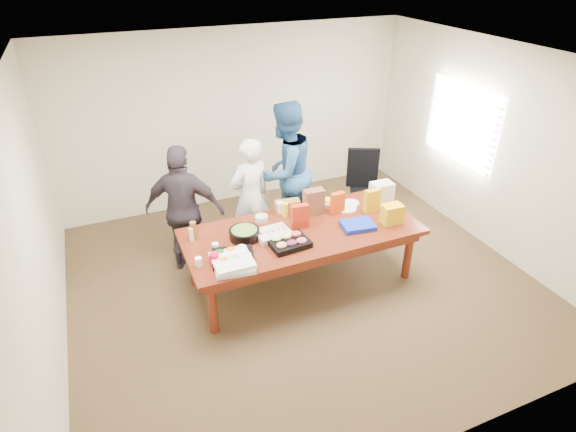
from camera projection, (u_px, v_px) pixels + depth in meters
name	position (u px, v px, depth m)	size (l,w,h in m)	color
floor	(301.00, 281.00, 5.96)	(5.50, 5.00, 0.02)	#47301E
ceiling	(305.00, 60.00, 4.60)	(5.50, 5.00, 0.02)	white
wall_back	(236.00, 118.00, 7.27)	(5.50, 0.04, 2.70)	beige
wall_front	(451.00, 331.00, 3.29)	(5.50, 0.04, 2.70)	beige
wall_left	(33.00, 236.00, 4.35)	(0.04, 5.00, 2.70)	beige
wall_right	(492.00, 148.00, 6.21)	(0.04, 5.00, 2.70)	beige
window_panel	(461.00, 124.00, 6.60)	(0.03, 1.40, 1.10)	white
window_blinds	(459.00, 124.00, 6.59)	(0.04, 1.36, 1.00)	beige
conference_table	(302.00, 256.00, 5.77)	(2.80, 1.20, 0.75)	#4C1C0F
office_chair	(368.00, 191.00, 6.90)	(0.55, 0.55, 1.09)	black
person_center	(250.00, 197.00, 6.18)	(0.59, 0.39, 1.62)	silver
person_right	(285.00, 172.00, 6.47)	(0.95, 0.74, 1.95)	#275487
person_left	(185.00, 210.00, 5.80)	(0.99, 0.41, 1.69)	#2C252D
veggie_tray	(233.00, 257.00, 5.04)	(0.44, 0.34, 0.07)	black
fruit_tray	(289.00, 243.00, 5.28)	(0.44, 0.34, 0.07)	black
sheet_cake	(273.00, 234.00, 5.44)	(0.39, 0.29, 0.07)	silver
salad_bowl	(244.00, 234.00, 5.40)	(0.35, 0.35, 0.11)	black
chip_bag_blue	(358.00, 225.00, 5.62)	(0.38, 0.28, 0.06)	#102CC6
chip_bag_red	(300.00, 216.00, 5.56)	(0.21, 0.08, 0.30)	#B42913
chip_bag_yellow	(372.00, 201.00, 5.89)	(0.20, 0.08, 0.30)	#DBA30B
chip_bag_orange	(338.00, 203.00, 5.87)	(0.18, 0.08, 0.28)	#DD410F
mayo_jar	(280.00, 207.00, 5.91)	(0.09, 0.09, 0.14)	silver
mustard_bottle	(285.00, 210.00, 5.81)	(0.06, 0.06, 0.18)	yellow
dressing_bottle	(194.00, 231.00, 5.36)	(0.07, 0.07, 0.22)	brown
ranch_bottle	(191.00, 234.00, 5.34)	(0.05, 0.05, 0.16)	silver
banana_bunch	(332.00, 203.00, 6.09)	(0.24, 0.14, 0.08)	yellow
bread_loaf	(287.00, 205.00, 5.97)	(0.32, 0.14, 0.13)	#95612A
kraft_bag	(314.00, 202.00, 5.85)	(0.25, 0.14, 0.32)	brown
red_cup	(214.00, 259.00, 4.95)	(0.10, 0.10, 0.13)	red
clear_cup_a	(199.00, 262.00, 4.93)	(0.08, 0.08, 0.10)	white
clear_cup_b	(215.00, 247.00, 5.17)	(0.07, 0.07, 0.10)	white
pizza_box_lower	(234.00, 264.00, 4.94)	(0.41, 0.41, 0.05)	silver
pizza_box_upper	(232.00, 261.00, 4.92)	(0.41, 0.41, 0.05)	white
plate_a	(346.00, 208.00, 6.03)	(0.27, 0.27, 0.02)	white
plate_b	(351.00, 203.00, 6.15)	(0.22, 0.22, 0.01)	white
dip_bowl_a	(326.00, 205.00, 6.06)	(0.15, 0.15, 0.06)	beige
dip_bowl_b	(261.00, 218.00, 5.76)	(0.16, 0.16, 0.06)	beige
grocery_bag_white	(381.00, 193.00, 6.08)	(0.27, 0.20, 0.29)	white
grocery_bag_yellow	(392.00, 214.00, 5.67)	(0.24, 0.17, 0.24)	yellow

